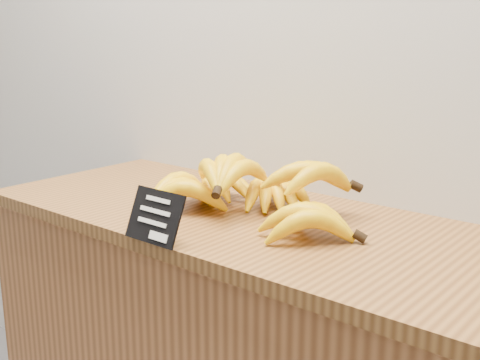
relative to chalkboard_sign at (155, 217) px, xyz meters
name	(u,v)px	position (x,y,z in m)	size (l,w,h in m)	color
counter_top	(254,222)	(0.04, 0.26, -0.06)	(1.31, 0.54, 0.03)	brown
chalkboard_sign	(155,217)	(0.00, 0.00, 0.00)	(0.13, 0.01, 0.10)	black
banana_pile	(252,191)	(0.04, 0.26, 0.01)	(0.58, 0.36, 0.13)	yellow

